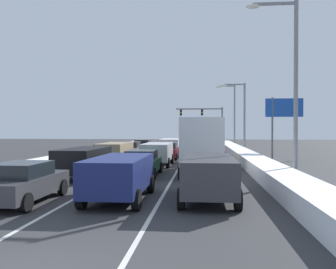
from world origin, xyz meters
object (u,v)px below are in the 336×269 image
(sedan_maroon_center_lane_fourth, at_px, (167,151))
(sedan_charcoal_left_lane_nearest, at_px, (23,182))
(suv_charcoal_right_lane_nearest, at_px, (208,174))
(sedan_red_right_lane_fifth, at_px, (201,146))
(sedan_gray_left_lane_fourth, at_px, (131,150))
(box_truck_right_lane_second, at_px, (202,143))
(suv_black_left_lane_second, at_px, (84,160))
(suv_tan_left_lane_third, at_px, (115,151))
(sedan_red_left_lane_fifth, at_px, (143,146))
(suv_silver_center_lane_third, at_px, (157,152))
(roadside_sign_right, at_px, (284,114))
(street_lamp_right_near, at_px, (289,75))
(suv_navy_center_lane_nearest, at_px, (120,174))
(sedan_gray_right_lane_fourth, at_px, (200,149))
(street_lamp_right_mid, at_px, (241,111))
(suv_white_center_lane_fifth, at_px, (170,145))
(suv_tan_right_lane_third, at_px, (205,150))
(traffic_light_gantry, at_px, (207,118))
(street_lamp_right_far, at_px, (232,111))
(sedan_green_center_lane_second, at_px, (142,163))

(sedan_maroon_center_lane_fourth, height_order, sedan_charcoal_left_lane_nearest, same)
(suv_charcoal_right_lane_nearest, bearing_deg, sedan_red_right_lane_fifth, 90.65)
(sedan_red_right_lane_fifth, bearing_deg, sedan_gray_left_lane_fourth, -134.08)
(box_truck_right_lane_second, height_order, suv_black_left_lane_second, box_truck_right_lane_second)
(box_truck_right_lane_second, bearing_deg, suv_tan_left_lane_third, 142.31)
(sedan_red_left_lane_fifth, bearing_deg, suv_silver_center_lane_third, -76.27)
(roadside_sign_right, bearing_deg, suv_charcoal_right_lane_nearest, -111.03)
(sedan_red_left_lane_fifth, height_order, street_lamp_right_near, street_lamp_right_near)
(roadside_sign_right, bearing_deg, box_truck_right_lane_second, -125.54)
(suv_navy_center_lane_nearest, height_order, suv_black_left_lane_second, same)
(sedan_gray_right_lane_fourth, height_order, sedan_gray_left_lane_fourth, same)
(suv_navy_center_lane_nearest, relative_size, street_lamp_right_near, 0.52)
(box_truck_right_lane_second, distance_m, sedan_red_right_lane_fifth, 19.07)
(sedan_charcoal_left_lane_nearest, relative_size, street_lamp_right_mid, 0.58)
(sedan_maroon_center_lane_fourth, relative_size, suv_white_center_lane_fifth, 0.92)
(sedan_gray_left_lane_fourth, relative_size, roadside_sign_right, 0.82)
(sedan_red_right_lane_fifth, xyz_separation_m, suv_navy_center_lane_nearest, (-3.10, -27.21, 0.25))
(suv_navy_center_lane_nearest, height_order, suv_tan_left_lane_third, same)
(suv_tan_right_lane_third, height_order, suv_white_center_lane_fifth, same)
(suv_navy_center_lane_nearest, bearing_deg, suv_charcoal_right_lane_nearest, 4.47)
(sedan_maroon_center_lane_fourth, distance_m, traffic_light_gantry, 25.62)
(sedan_charcoal_left_lane_nearest, distance_m, sedan_gray_left_lane_fourth, 21.03)
(sedan_red_left_lane_fifth, bearing_deg, suv_charcoal_right_lane_nearest, -75.36)
(suv_navy_center_lane_nearest, height_order, suv_silver_center_lane_third, same)
(sedan_charcoal_left_lane_nearest, xyz_separation_m, street_lamp_right_mid, (10.96, 26.68, 3.91))
(suv_charcoal_right_lane_nearest, height_order, sedan_gray_right_lane_fourth, suv_charcoal_right_lane_nearest)
(sedan_maroon_center_lane_fourth, height_order, suv_white_center_lane_fifth, suv_white_center_lane_fifth)
(traffic_light_gantry, bearing_deg, roadside_sign_right, -76.46)
(box_truck_right_lane_second, distance_m, street_lamp_right_near, 6.42)
(suv_tan_right_lane_third, xyz_separation_m, traffic_light_gantry, (0.67, 28.13, 3.48))
(suv_navy_center_lane_nearest, bearing_deg, sedan_gray_left_lane_fourth, 100.24)
(sedan_gray_right_lane_fourth, relative_size, sedan_red_right_lane_fifth, 1.00)
(suv_charcoal_right_lane_nearest, relative_size, street_lamp_right_far, 0.56)
(street_lamp_right_near, bearing_deg, sedan_gray_left_lane_fourth, 127.26)
(suv_charcoal_right_lane_nearest, height_order, box_truck_right_lane_second, box_truck_right_lane_second)
(sedan_gray_right_lane_fourth, bearing_deg, suv_navy_center_lane_nearest, -98.13)
(suv_charcoal_right_lane_nearest, height_order, sedan_maroon_center_lane_fourth, suv_charcoal_right_lane_nearest)
(box_truck_right_lane_second, bearing_deg, sedan_maroon_center_lane_fourth, 106.24)
(street_lamp_right_near, distance_m, roadside_sign_right, 13.18)
(suv_white_center_lane_fifth, bearing_deg, sedan_gray_right_lane_fourth, -44.54)
(sedan_gray_right_lane_fourth, distance_m, sedan_maroon_center_lane_fourth, 3.98)
(suv_navy_center_lane_nearest, xyz_separation_m, street_lamp_right_near, (7.65, 5.36, 4.50))
(sedan_green_center_lane_second, height_order, sedan_gray_left_lane_fourth, same)
(sedan_maroon_center_lane_fourth, bearing_deg, sedan_red_left_lane_fifth, 113.91)
(box_truck_right_lane_second, height_order, traffic_light_gantry, traffic_light_gantry)
(suv_black_left_lane_second, bearing_deg, suv_tan_right_lane_third, 54.69)
(suv_white_center_lane_fifth, bearing_deg, street_lamp_right_far, 56.79)
(sedan_charcoal_left_lane_nearest, height_order, roadside_sign_right, roadside_sign_right)
(sedan_charcoal_left_lane_nearest, distance_m, suv_black_left_lane_second, 6.75)
(box_truck_right_lane_second, distance_m, sedan_gray_right_lane_fourth, 13.30)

